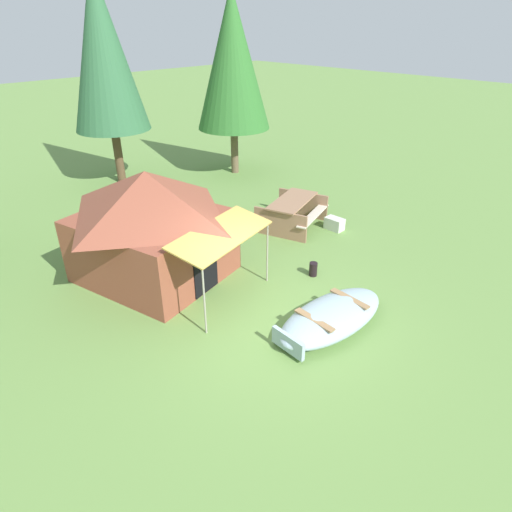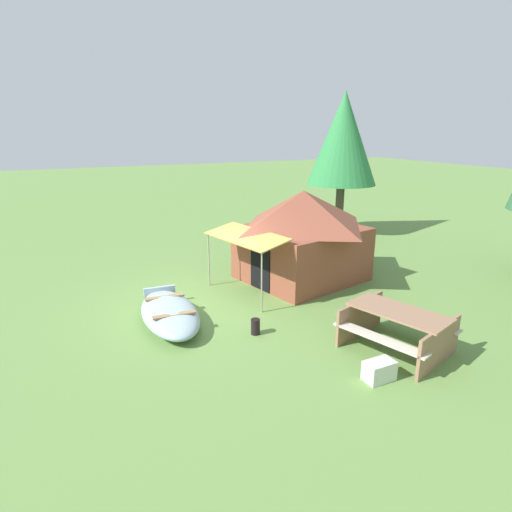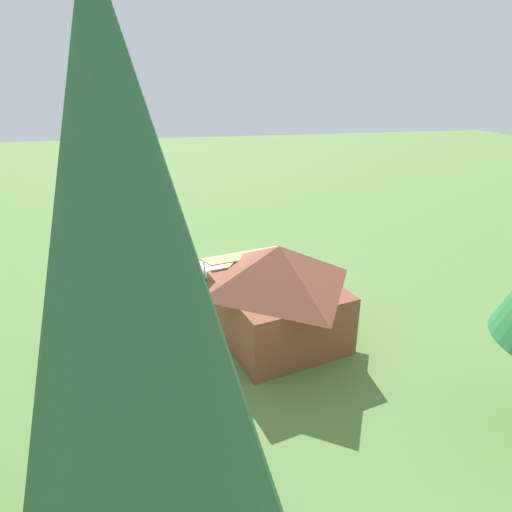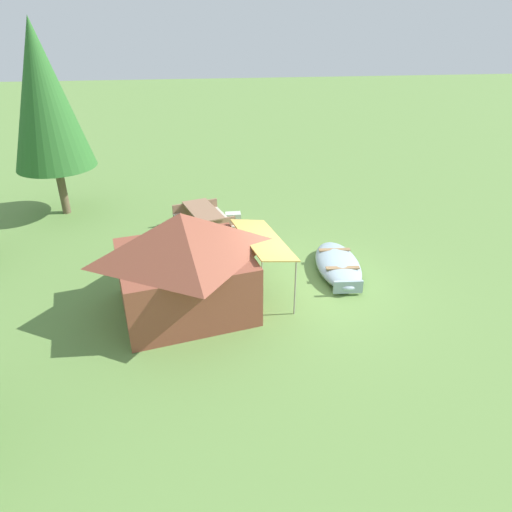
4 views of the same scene
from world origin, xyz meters
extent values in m
plane|color=#638943|center=(0.00, 0.00, 0.00)|extent=(80.00, 80.00, 0.00)
ellipsoid|color=#96AEB9|center=(0.72, -0.98, 0.23)|extent=(2.65, 1.31, 0.45)
ellipsoid|color=#343C40|center=(0.72, -0.98, 0.26)|extent=(2.44, 1.16, 0.16)
cube|color=#916E49|center=(1.24, -1.01, 0.41)|extent=(0.19, 0.89, 0.04)
cube|color=#916E49|center=(0.20, -0.95, 0.41)|extent=(0.19, 0.89, 0.04)
cube|color=#96AEB9|center=(-0.47, -0.91, 0.25)|extent=(0.12, 0.74, 0.34)
cube|color=brown|center=(-0.53, 3.09, 0.74)|extent=(3.22, 3.44, 1.47)
pyramid|color=brown|center=(-0.53, 3.09, 1.97)|extent=(3.48, 3.71, 0.99)
cube|color=black|center=(-0.21, 1.65, 0.62)|extent=(0.75, 0.19, 1.18)
cube|color=#BD9945|center=(-0.11, 1.20, 1.52)|extent=(2.53, 1.42, 0.19)
cylinder|color=gray|center=(1.06, 1.06, 0.70)|extent=(0.04, 0.04, 1.40)
cylinder|color=gray|center=(-1.11, 0.57, 0.70)|extent=(0.04, 0.04, 1.40)
cube|color=#936B50|center=(3.70, 2.60, 0.78)|extent=(1.99, 1.34, 0.04)
cube|color=beige|center=(3.51, 3.21, 0.45)|extent=(1.82, 0.80, 0.04)
cube|color=beige|center=(3.89, 2.00, 0.45)|extent=(1.82, 0.80, 0.04)
cube|color=#936B50|center=(4.48, 2.85, 0.38)|extent=(0.52, 1.47, 0.76)
cube|color=#936B50|center=(2.92, 2.36, 0.38)|extent=(0.52, 1.47, 0.76)
cube|color=silver|center=(4.38, 1.61, 0.17)|extent=(0.32, 0.52, 0.34)
cylinder|color=black|center=(1.98, 0.46, 0.16)|extent=(0.21, 0.21, 0.33)
cylinder|color=brown|center=(2.30, 9.46, 0.93)|extent=(0.29, 0.29, 1.87)
cone|color=#2F613C|center=(2.30, 9.46, 4.31)|extent=(2.48, 2.48, 4.88)
cylinder|color=brown|center=(5.93, 7.38, 0.84)|extent=(0.28, 0.28, 1.67)
cone|color=#2D682A|center=(5.93, 7.38, 3.96)|extent=(2.59, 2.59, 4.57)
camera|label=1|loc=(-5.19, -4.82, 5.31)|focal=31.15mm
camera|label=2|loc=(9.18, -2.98, 4.07)|focal=30.09mm
camera|label=3|loc=(2.03, 12.12, 6.01)|focal=30.23mm
camera|label=4|loc=(-10.16, 2.55, 6.47)|focal=33.05mm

